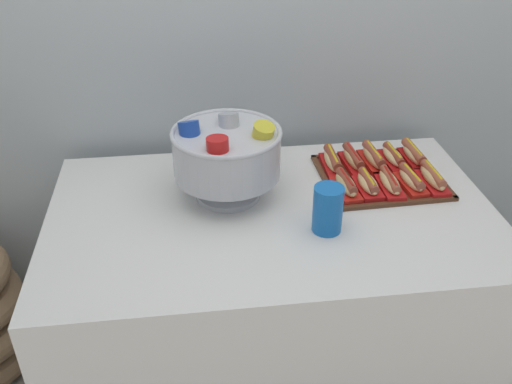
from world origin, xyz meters
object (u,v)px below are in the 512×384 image
hot_dog_9 (413,155)px  cup_stack (328,209)px  hot_dog_6 (353,159)px  hot_dog_5 (332,161)px  hot_dog_7 (373,158)px  hot_dog_0 (346,185)px  hot_dog_2 (390,183)px  hot_dog_1 (368,184)px  hot_dog_8 (393,157)px  serving_tray (380,177)px  hot_dog_4 (432,178)px  punch_bowl (227,153)px  buffet_table (271,297)px  hot_dog_3 (411,180)px

hot_dog_9 → cup_stack: (-0.40, -0.36, 0.04)m
hot_dog_6 → hot_dog_9: same height
hot_dog_5 → hot_dog_7: bearing=1.8°
hot_dog_0 → hot_dog_2: hot_dog_0 is taller
hot_dog_0 → hot_dog_1: bearing=1.8°
hot_dog_6 → hot_dog_8: 0.15m
serving_tray → hot_dog_2: bearing=-88.2°
hot_dog_8 → cup_stack: size_ratio=1.15×
hot_dog_4 → punch_bowl: punch_bowl is taller
buffet_table → serving_tray: 0.57m
punch_bowl → hot_dog_3: bearing=-3.1°
buffet_table → hot_dog_2: hot_dog_2 is taller
hot_dog_3 → hot_dog_7: bearing=116.2°
hot_dog_7 → punch_bowl: 0.56m
hot_dog_5 → cup_stack: bearing=-106.3°
hot_dog_3 → cup_stack: 0.39m
hot_dog_1 → hot_dog_2: bearing=1.8°
serving_tray → hot_dog_8: size_ratio=2.46×
serving_tray → hot_dog_3: (0.08, -0.08, 0.03)m
hot_dog_7 → punch_bowl: bearing=-166.3°
hot_dog_4 → hot_dog_6: same height
hot_dog_3 → hot_dog_9: (0.07, 0.17, 0.00)m
hot_dog_6 → hot_dog_7: hot_dog_7 is taller
hot_dog_0 → hot_dog_6: same height
hot_dog_5 → cup_stack: cup_stack is taller
buffet_table → hot_dog_3: hot_dog_3 is taller
hot_dog_1 → hot_dog_6: 0.17m
serving_tray → hot_dog_3: bearing=-45.9°
hot_dog_4 → hot_dog_6: bearing=145.5°
hot_dog_3 → hot_dog_8: size_ratio=0.97×
hot_dog_1 → hot_dog_9: size_ratio=0.91×
hot_dog_1 → cup_stack: cup_stack is taller
hot_dog_3 → hot_dog_9: hot_dog_9 is taller
hot_dog_6 → hot_dog_7: (0.07, 0.00, 0.00)m
hot_dog_0 → hot_dog_9: (0.29, 0.17, 0.00)m
hot_dog_6 → buffet_table: bearing=-144.7°
hot_dog_8 → cup_stack: cup_stack is taller
hot_dog_0 → punch_bowl: punch_bowl is taller
serving_tray → cup_stack: (-0.26, -0.27, 0.07)m
hot_dog_6 → hot_dog_7: 0.08m
hot_dog_3 → cup_stack: cup_stack is taller
buffet_table → hot_dog_4: bearing=7.3°
hot_dog_7 → cup_stack: bearing=-125.4°
hot_dog_3 → hot_dog_4: 0.08m
buffet_table → hot_dog_9: hot_dog_9 is taller
buffet_table → hot_dog_5: size_ratio=8.11×
hot_dog_2 → hot_dog_3: 0.08m
hot_dog_3 → punch_bowl: punch_bowl is taller
hot_dog_3 → hot_dog_5: 0.28m
hot_dog_0 → hot_dog_1: (0.07, 0.00, -0.00)m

